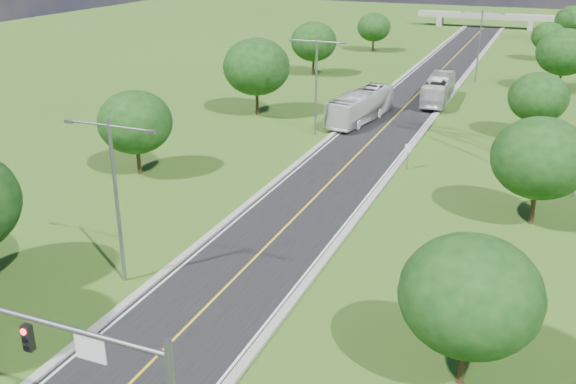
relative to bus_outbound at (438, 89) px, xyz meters
The scene contains 22 objects.
ground 5.33m from the bus_outbound, 129.34° to the right, with size 260.00×260.00×0.00m, color #345A19.
road 4.18m from the bus_outbound, 146.77° to the left, with size 8.00×150.00×0.06m, color black.
curb_left 7.90m from the bus_outbound, 164.28° to the left, with size 0.50×150.00×0.22m, color gray.
curb_right 2.84m from the bus_outbound, 63.39° to the left, with size 0.50×150.00×0.22m, color gray.
signal_mast 64.98m from the bus_outbound, 89.57° to the right, with size 8.54×0.33×7.20m.
speed_limit_sign 26.00m from the bus_outbound, 85.59° to the right, with size 0.55×0.09×2.40m.
overpass 76.17m from the bus_outbound, 92.41° to the left, with size 30.00×3.00×3.20m.
streetlight_near_left 52.88m from the bus_outbound, 100.05° to the right, with size 5.90×0.25×10.00m.
streetlight_mid_left 21.45m from the bus_outbound, 115.95° to the right, with size 5.90×0.25×10.00m.
streetlight_far_right 14.98m from the bus_outbound, 78.77° to the left, with size 5.90×0.25×10.00m.
tree_lb 40.82m from the bus_outbound, 118.14° to the right, with size 6.30×6.30×7.33m.
tree_lc 23.23m from the bus_outbound, 142.62° to the right, with size 7.56×7.56×8.79m.
tree_ld 22.82m from the bus_outbound, 153.44° to the left, with size 6.72×6.72×7.82m.
tree_le 38.51m from the bus_outbound, 117.43° to the left, with size 5.88×5.88×6.84m.
tree_ra 55.05m from the bus_outbound, 78.67° to the right, with size 6.30×6.30×7.33m.
tree_rb 36.38m from the bus_outbound, 69.32° to the right, with size 6.72×6.72×7.82m.
tree_rc 16.97m from the bus_outbound, 45.25° to the right, with size 5.88×5.88×6.84m.
tree_rd 18.69m from the bus_outbound, 41.24° to the left, with size 7.14×7.14×8.30m.
tree_re 37.89m from the bus_outbound, 72.62° to the left, with size 5.46×5.46×6.35m.
tree_rf 58.09m from the bus_outbound, 75.22° to the left, with size 6.30×6.30×7.33m.
bus_outbound is the anchor object (origin of this frame).
bus_inbound 13.73m from the bus_outbound, 117.78° to the right, with size 2.85×12.17×3.39m, color silver.
Camera 1 is at (15.94, -15.45, 19.13)m, focal length 40.00 mm.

